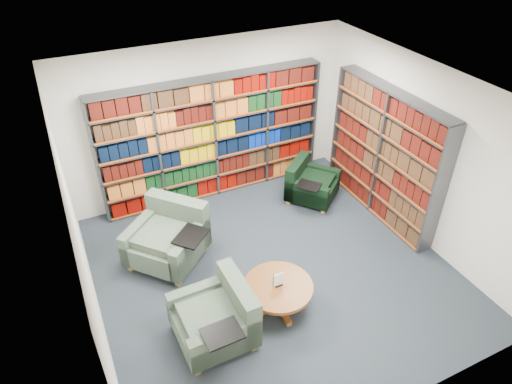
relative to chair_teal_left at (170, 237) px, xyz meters
name	(u,v)px	position (x,y,z in m)	size (l,w,h in m)	color
room_shell	(275,194)	(1.28, -0.96, 1.03)	(5.02, 5.02, 2.82)	black
bookshelf_back	(213,139)	(1.28, 1.38, 0.73)	(4.00, 0.28, 2.20)	#47494F
bookshelf_right	(384,155)	(3.62, -0.36, 0.73)	(0.28, 2.50, 2.20)	#47494F
chair_teal_left	(170,237)	(0.00, 0.00, 0.00)	(1.41, 1.41, 0.91)	#0E313C
chair_green_right	(309,184)	(2.71, 0.43, -0.07)	(1.12, 1.12, 0.72)	black
chair_teal_front	(220,318)	(0.12, -1.73, -0.03)	(0.93, 1.08, 0.83)	#0E313C
coffee_table	(278,290)	(0.99, -1.65, -0.02)	(0.93, 0.93, 0.65)	brown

